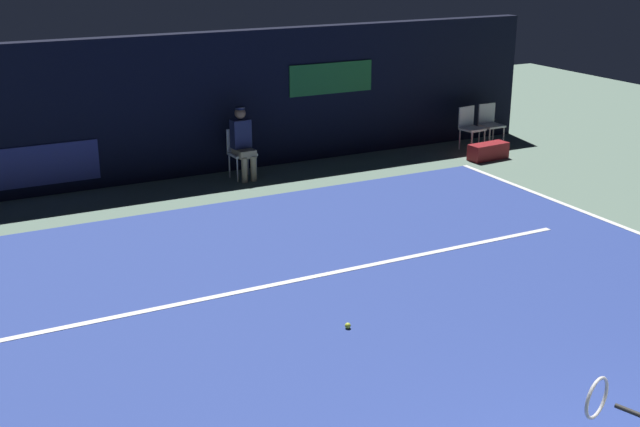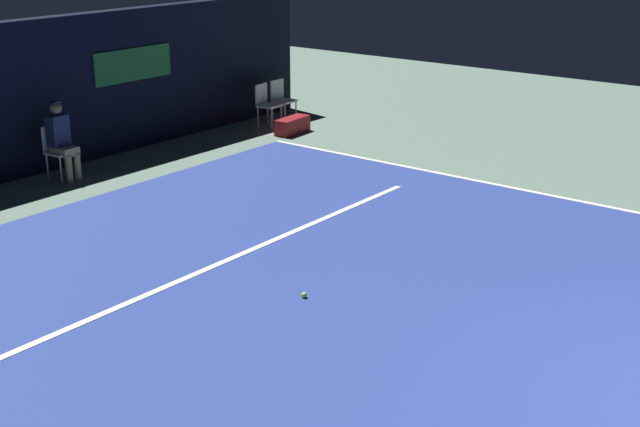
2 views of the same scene
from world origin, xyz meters
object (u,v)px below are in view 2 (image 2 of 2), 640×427
Objects in this scene: line_judge_on_chair at (61,139)px; courtside_chair_far at (281,98)px; equipment_bag at (292,125)px; tennis_ball at (304,295)px; courtside_chair_near at (266,102)px.

line_judge_on_chair is 5.59m from courtside_chair_far.
courtside_chair_far is 1.05× the size of equipment_bag.
tennis_ball is 8.09m from equipment_bag.
courtside_chair_near is at bearing -1.58° from line_judge_on_chair.
equipment_bag is at bearing -129.03° from courtside_chair_far.
tennis_ball is at bearing -138.22° from courtside_chair_far.
tennis_ball is (-1.29, -6.23, -0.64)m from line_judge_on_chair.
courtside_chair_near is at bearing 43.94° from tennis_ball.
line_judge_on_chair is 1.57× the size of equipment_bag.
courtside_chair_near is at bearing -174.09° from courtside_chair_far.
courtside_chair_near reaches higher than equipment_bag.
line_judge_on_chair is at bearing 164.11° from equipment_bag.
courtside_chair_near reaches higher than tennis_ball.
courtside_chair_near is 1.00× the size of courtside_chair_far.
courtside_chair_near is (5.03, -0.14, -0.18)m from line_judge_on_chair.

